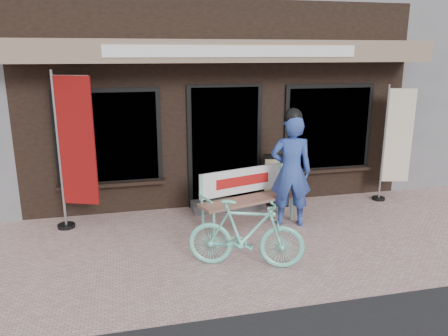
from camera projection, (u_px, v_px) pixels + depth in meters
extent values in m
plane|color=#C69E97|center=(257.00, 250.00, 6.24)|extent=(70.00, 70.00, 0.00)
cube|color=black|center=(196.00, 92.00, 10.48)|extent=(7.00, 6.00, 3.60)
cube|color=gray|center=(230.00, 51.00, 7.08)|extent=(7.00, 0.80, 0.35)
cube|color=white|center=(236.00, 51.00, 6.70)|extent=(4.00, 0.02, 0.18)
cube|color=black|center=(225.00, 146.00, 7.82)|extent=(1.20, 0.06, 2.10)
cube|color=black|center=(225.00, 147.00, 7.81)|extent=(1.35, 0.04, 2.20)
cube|color=black|center=(109.00, 138.00, 7.31)|extent=(1.60, 0.06, 1.50)
cube|color=black|center=(328.00, 128.00, 8.20)|extent=(1.60, 0.06, 1.50)
cube|color=black|center=(109.00, 138.00, 7.30)|extent=(1.75, 0.04, 1.65)
cube|color=black|center=(328.00, 128.00, 8.19)|extent=(1.75, 0.04, 1.65)
cube|color=black|center=(112.00, 184.00, 7.46)|extent=(1.80, 0.18, 0.06)
cube|color=black|center=(327.00, 170.00, 8.35)|extent=(1.80, 0.18, 0.06)
cube|color=#59595B|center=(228.00, 205.00, 7.87)|extent=(1.30, 0.45, 0.15)
cylinder|color=#73E2C9|center=(214.00, 225.00, 6.62)|extent=(0.05, 0.05, 0.39)
cylinder|color=#73E2C9|center=(203.00, 217.00, 6.93)|extent=(0.05, 0.05, 0.39)
cylinder|color=#73E2C9|center=(291.00, 209.00, 7.32)|extent=(0.05, 0.05, 0.39)
cylinder|color=#73E2C9|center=(278.00, 202.00, 7.63)|extent=(0.05, 0.05, 0.39)
cube|color=#946351|center=(249.00, 200.00, 7.07)|extent=(1.71, 0.86, 0.05)
cylinder|color=#73E2C9|center=(202.00, 190.00, 6.81)|extent=(0.05, 0.05, 0.51)
cylinder|color=#73E2C9|center=(280.00, 177.00, 7.52)|extent=(0.05, 0.05, 0.51)
cube|color=white|center=(242.00, 181.00, 7.17)|extent=(1.52, 0.47, 0.42)
cube|color=#B21414|center=(243.00, 181.00, 7.15)|extent=(0.96, 0.28, 0.17)
cylinder|color=#73E2C9|center=(205.00, 199.00, 6.66)|extent=(0.15, 0.40, 0.04)
cylinder|color=#73E2C9|center=(288.00, 184.00, 7.40)|extent=(0.15, 0.40, 0.04)
imported|color=#2D479C|center=(291.00, 171.00, 6.95)|extent=(0.74, 0.58, 1.80)
sphere|color=black|center=(293.00, 117.00, 6.73)|extent=(0.35, 0.35, 0.29)
imported|color=#73E2C9|center=(246.00, 234.00, 5.65)|extent=(1.58, 0.93, 0.92)
cylinder|color=gray|center=(59.00, 152.00, 6.71)|extent=(0.05, 0.05, 2.49)
cylinder|color=gray|center=(70.00, 76.00, 6.38)|extent=(0.54, 0.23, 0.03)
cube|color=maroon|center=(77.00, 142.00, 6.63)|extent=(0.54, 0.23, 1.98)
cylinder|color=black|center=(66.00, 226.00, 7.02)|extent=(0.35, 0.35, 0.06)
cylinder|color=gray|center=(384.00, 144.00, 8.08)|extent=(0.04, 0.04, 2.18)
cylinder|color=gray|center=(403.00, 89.00, 7.82)|extent=(0.49, 0.14, 0.02)
cube|color=beige|center=(399.00, 136.00, 8.04)|extent=(0.49, 0.14, 1.73)
cylinder|color=black|center=(378.00, 198.00, 8.35)|extent=(0.29, 0.29, 0.05)
cube|color=black|center=(276.00, 180.00, 7.90)|extent=(0.49, 0.24, 0.97)
cube|color=beige|center=(276.00, 176.00, 7.82)|extent=(0.39, 0.15, 0.59)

